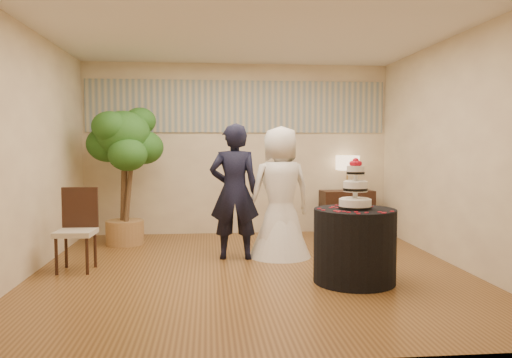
{
  "coord_description": "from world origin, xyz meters",
  "views": [
    {
      "loc": [
        -0.5,
        -5.76,
        1.48
      ],
      "look_at": [
        0.1,
        0.4,
        1.05
      ],
      "focal_mm": 35.0,
      "sensor_mm": 36.0,
      "label": 1
    }
  ],
  "objects": [
    {
      "name": "floor",
      "position": [
        0.0,
        0.0,
        0.0
      ],
      "size": [
        5.0,
        5.0,
        0.0
      ],
      "primitive_type": "cube",
      "color": "brown",
      "rests_on": "ground"
    },
    {
      "name": "ceiling",
      "position": [
        0.0,
        0.0,
        2.8
      ],
      "size": [
        5.0,
        5.0,
        0.0
      ],
      "primitive_type": "cube",
      "color": "white",
      "rests_on": "wall_back"
    },
    {
      "name": "wall_back",
      "position": [
        0.0,
        2.5,
        1.4
      ],
      "size": [
        5.0,
        0.06,
        2.8
      ],
      "primitive_type": "cube",
      "color": "beige",
      "rests_on": "ground"
    },
    {
      "name": "wall_front",
      "position": [
        0.0,
        -2.5,
        1.4
      ],
      "size": [
        5.0,
        0.06,
        2.8
      ],
      "primitive_type": "cube",
      "color": "beige",
      "rests_on": "ground"
    },
    {
      "name": "wall_left",
      "position": [
        -2.5,
        0.0,
        1.4
      ],
      "size": [
        0.06,
        5.0,
        2.8
      ],
      "primitive_type": "cube",
      "color": "beige",
      "rests_on": "ground"
    },
    {
      "name": "wall_right",
      "position": [
        2.5,
        0.0,
        1.4
      ],
      "size": [
        0.06,
        5.0,
        2.8
      ],
      "primitive_type": "cube",
      "color": "beige",
      "rests_on": "ground"
    },
    {
      "name": "mural_border",
      "position": [
        0.0,
        2.48,
        2.1
      ],
      "size": [
        4.9,
        0.02,
        0.85
      ],
      "primitive_type": "cube",
      "color": "#A0A495",
      "rests_on": "wall_back"
    },
    {
      "name": "groom",
      "position": [
        -0.16,
        0.63,
        0.87
      ],
      "size": [
        0.66,
        0.46,
        1.74
      ],
      "primitive_type": "imported",
      "rotation": [
        0.0,
        0.0,
        3.08
      ],
      "color": "black",
      "rests_on": "floor"
    },
    {
      "name": "bride",
      "position": [
        0.45,
        0.69,
        0.86
      ],
      "size": [
        1.0,
        0.99,
        1.72
      ],
      "primitive_type": "imported",
      "rotation": [
        0.0,
        0.0,
        3.37
      ],
      "color": "white",
      "rests_on": "floor"
    },
    {
      "name": "cake_table",
      "position": [
        1.06,
        -0.61,
        0.4
      ],
      "size": [
        1.15,
        1.15,
        0.79
      ],
      "primitive_type": "cylinder",
      "rotation": [
        0.0,
        0.0,
        -0.41
      ],
      "color": "black",
      "rests_on": "floor"
    },
    {
      "name": "wedding_cake",
      "position": [
        1.06,
        -0.61,
        1.07
      ],
      "size": [
        0.35,
        0.35,
        0.55
      ],
      "primitive_type": null,
      "color": "white",
      "rests_on": "cake_table"
    },
    {
      "name": "console",
      "position": [
        1.8,
        2.28,
        0.36
      ],
      "size": [
        0.89,
        0.45,
        0.72
      ],
      "primitive_type": "cube",
      "rotation": [
        0.0,
        0.0,
        0.08
      ],
      "color": "black",
      "rests_on": "floor"
    },
    {
      "name": "table_lamp",
      "position": [
        1.8,
        2.28,
        1.01
      ],
      "size": [
        0.31,
        0.31,
        0.58
      ],
      "primitive_type": null,
      "color": "beige",
      "rests_on": "console"
    },
    {
      "name": "ficus_tree",
      "position": [
        -1.73,
        1.71,
        1.04
      ],
      "size": [
        1.32,
        1.32,
        2.08
      ],
      "primitive_type": null,
      "rotation": [
        0.0,
        0.0,
        2.01
      ],
      "color": "#275B1D",
      "rests_on": "floor"
    },
    {
      "name": "side_chair",
      "position": [
        -2.03,
        0.16,
        0.48
      ],
      "size": [
        0.46,
        0.48,
        0.97
      ],
      "primitive_type": null,
      "rotation": [
        0.0,
        0.0,
        -0.04
      ],
      "color": "black",
      "rests_on": "floor"
    }
  ]
}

